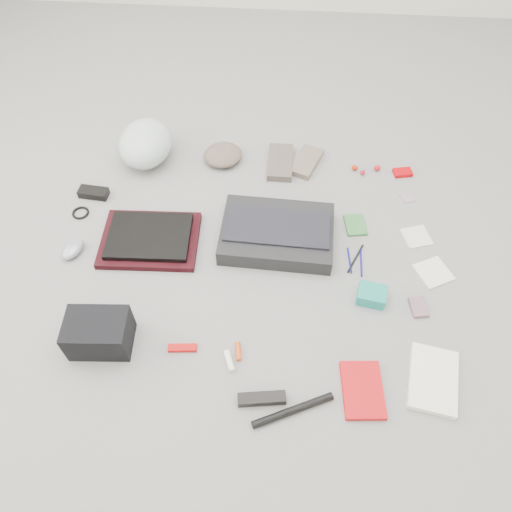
# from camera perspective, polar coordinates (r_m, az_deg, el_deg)

# --- Properties ---
(ground_plane) EXTENTS (4.00, 4.00, 0.00)m
(ground_plane) POSITION_cam_1_polar(r_m,az_deg,el_deg) (1.97, -0.00, -0.87)
(ground_plane) COLOR slate
(messenger_bag) EXTENTS (0.46, 0.33, 0.07)m
(messenger_bag) POSITION_cam_1_polar(r_m,az_deg,el_deg) (2.02, 2.41, 2.58)
(messenger_bag) COLOR black
(messenger_bag) RESTS_ON ground_plane
(bag_flap) EXTENTS (0.42, 0.20, 0.01)m
(bag_flap) POSITION_cam_1_polar(r_m,az_deg,el_deg) (1.99, 2.46, 3.37)
(bag_flap) COLOR black
(bag_flap) RESTS_ON messenger_bag
(laptop_sleeve) EXTENTS (0.40, 0.31, 0.03)m
(laptop_sleeve) POSITION_cam_1_polar(r_m,az_deg,el_deg) (2.07, -12.00, 1.80)
(laptop_sleeve) COLOR black
(laptop_sleeve) RESTS_ON ground_plane
(laptop) EXTENTS (0.34, 0.25, 0.02)m
(laptop) POSITION_cam_1_polar(r_m,az_deg,el_deg) (2.05, -12.12, 2.23)
(laptop) COLOR black
(laptop) RESTS_ON laptop_sleeve
(bike_helmet) EXTENTS (0.25, 0.31, 0.18)m
(bike_helmet) POSITION_cam_1_polar(r_m,az_deg,el_deg) (2.38, -12.52, 12.44)
(bike_helmet) COLOR silver
(bike_helmet) RESTS_ON ground_plane
(beanie) EXTENTS (0.23, 0.22, 0.06)m
(beanie) POSITION_cam_1_polar(r_m,az_deg,el_deg) (2.36, -3.80, 11.47)
(beanie) COLOR brown
(beanie) RESTS_ON ground_plane
(mitten_left) EXTENTS (0.11, 0.22, 0.03)m
(mitten_left) POSITION_cam_1_polar(r_m,az_deg,el_deg) (2.34, 2.80, 10.65)
(mitten_left) COLOR #5C5048
(mitten_left) RESTS_ON ground_plane
(mitten_right) EXTENTS (0.16, 0.22, 0.03)m
(mitten_right) POSITION_cam_1_polar(r_m,az_deg,el_deg) (2.35, 5.76, 10.65)
(mitten_right) COLOR #736657
(mitten_right) RESTS_ON ground_plane
(power_brick) EXTENTS (0.13, 0.07, 0.03)m
(power_brick) POSITION_cam_1_polar(r_m,az_deg,el_deg) (2.31, -18.07, 6.89)
(power_brick) COLOR black
(power_brick) RESTS_ON ground_plane
(cable_coil) EXTENTS (0.09, 0.09, 0.01)m
(cable_coil) POSITION_cam_1_polar(r_m,az_deg,el_deg) (2.26, -19.42, 4.68)
(cable_coil) COLOR black
(cable_coil) RESTS_ON ground_plane
(mouse) EXTENTS (0.10, 0.13, 0.04)m
(mouse) POSITION_cam_1_polar(r_m,az_deg,el_deg) (2.12, -20.21, 0.74)
(mouse) COLOR #8E8B9E
(mouse) RESTS_ON ground_plane
(camera_bag) EXTENTS (0.22, 0.16, 0.14)m
(camera_bag) POSITION_cam_1_polar(r_m,az_deg,el_deg) (1.81, -17.51, -8.40)
(camera_bag) COLOR black
(camera_bag) RESTS_ON ground_plane
(multitool) EXTENTS (0.10, 0.04, 0.02)m
(multitool) POSITION_cam_1_polar(r_m,az_deg,el_deg) (1.79, -8.40, -10.36)
(multitool) COLOR #B40809
(multitool) RESTS_ON ground_plane
(toiletry_tube_white) EXTENTS (0.05, 0.08, 0.02)m
(toiletry_tube_white) POSITION_cam_1_polar(r_m,az_deg,el_deg) (1.75, -3.07, -11.87)
(toiletry_tube_white) COLOR white
(toiletry_tube_white) RESTS_ON ground_plane
(toiletry_tube_orange) EXTENTS (0.03, 0.07, 0.02)m
(toiletry_tube_orange) POSITION_cam_1_polar(r_m,az_deg,el_deg) (1.76, -2.05, -10.84)
(toiletry_tube_orange) COLOR #D14212
(toiletry_tube_orange) RESTS_ON ground_plane
(u_lock) EXTENTS (0.16, 0.06, 0.03)m
(u_lock) POSITION_cam_1_polar(r_m,az_deg,el_deg) (1.69, 0.66, -16.00)
(u_lock) COLOR black
(u_lock) RESTS_ON ground_plane
(bike_pump) EXTENTS (0.26, 0.14, 0.03)m
(bike_pump) POSITION_cam_1_polar(r_m,az_deg,el_deg) (1.68, 4.23, -17.18)
(bike_pump) COLOR black
(bike_pump) RESTS_ON ground_plane
(book_red) EXTENTS (0.15, 0.21, 0.02)m
(book_red) POSITION_cam_1_polar(r_m,az_deg,el_deg) (1.74, 12.07, -14.74)
(book_red) COLOR red
(book_red) RESTS_ON ground_plane
(book_white) EXTENTS (0.20, 0.26, 0.02)m
(book_white) POSITION_cam_1_polar(r_m,az_deg,el_deg) (1.82, 19.59, -13.16)
(book_white) COLOR white
(book_white) RESTS_ON ground_plane
(notepad) EXTENTS (0.10, 0.12, 0.01)m
(notepad) POSITION_cam_1_polar(r_m,az_deg,el_deg) (2.13, 11.29, 3.48)
(notepad) COLOR #357238
(notepad) RESTS_ON ground_plane
(pen_blue) EXTENTS (0.02, 0.12, 0.01)m
(pen_blue) POSITION_cam_1_polar(r_m,az_deg,el_deg) (2.01, 10.65, -0.49)
(pen_blue) COLOR navy
(pen_blue) RESTS_ON ground_plane
(pen_black) EXTENTS (0.07, 0.14, 0.01)m
(pen_black) POSITION_cam_1_polar(r_m,az_deg,el_deg) (2.02, 11.30, -0.28)
(pen_black) COLOR black
(pen_black) RESTS_ON ground_plane
(pen_navy) EXTENTS (0.01, 0.13, 0.01)m
(pen_navy) POSITION_cam_1_polar(r_m,az_deg,el_deg) (2.01, 11.93, -0.77)
(pen_navy) COLOR navy
(pen_navy) RESTS_ON ground_plane
(accordion_wallet) EXTENTS (0.12, 0.10, 0.05)m
(accordion_wallet) POSITION_cam_1_polar(r_m,az_deg,el_deg) (1.91, 13.07, -4.38)
(accordion_wallet) COLOR teal
(accordion_wallet) RESTS_ON ground_plane
(card_deck) EXTENTS (0.07, 0.09, 0.02)m
(card_deck) POSITION_cam_1_polar(r_m,az_deg,el_deg) (1.95, 18.08, -5.59)
(card_deck) COLOR gray
(card_deck) RESTS_ON ground_plane
(napkin_top) EXTENTS (0.13, 0.13, 0.01)m
(napkin_top) POSITION_cam_1_polar(r_m,az_deg,el_deg) (2.15, 17.87, 2.11)
(napkin_top) COLOR silver
(napkin_top) RESTS_ON ground_plane
(napkin_bottom) EXTENTS (0.16, 0.16, 0.01)m
(napkin_bottom) POSITION_cam_1_polar(r_m,az_deg,el_deg) (2.06, 19.63, -1.77)
(napkin_bottom) COLOR silver
(napkin_bottom) RESTS_ON ground_plane
(lollipop_a) EXTENTS (0.03, 0.03, 0.03)m
(lollipop_a) POSITION_cam_1_polar(r_m,az_deg,el_deg) (2.36, 11.22, 9.88)
(lollipop_a) COLOR #BD2507
(lollipop_a) RESTS_ON ground_plane
(lollipop_b) EXTENTS (0.03, 0.03, 0.02)m
(lollipop_b) POSITION_cam_1_polar(r_m,az_deg,el_deg) (2.34, 12.09, 9.31)
(lollipop_b) COLOR #A61024
(lollipop_b) RESTS_ON ground_plane
(lollipop_c) EXTENTS (0.03, 0.03, 0.03)m
(lollipop_c) POSITION_cam_1_polar(r_m,az_deg,el_deg) (2.38, 13.69, 9.75)
(lollipop_c) COLOR red
(lollipop_c) RESTS_ON ground_plane
(altoids_tin) EXTENTS (0.09, 0.07, 0.02)m
(altoids_tin) POSITION_cam_1_polar(r_m,az_deg,el_deg) (2.39, 16.41, 9.14)
(altoids_tin) COLOR #BF040B
(altoids_tin) RESTS_ON ground_plane
(stamp_sheet) EXTENTS (0.07, 0.07, 0.00)m
(stamp_sheet) POSITION_cam_1_polar(r_m,az_deg,el_deg) (2.29, 16.88, 6.40)
(stamp_sheet) COLOR #A48599
(stamp_sheet) RESTS_ON ground_plane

